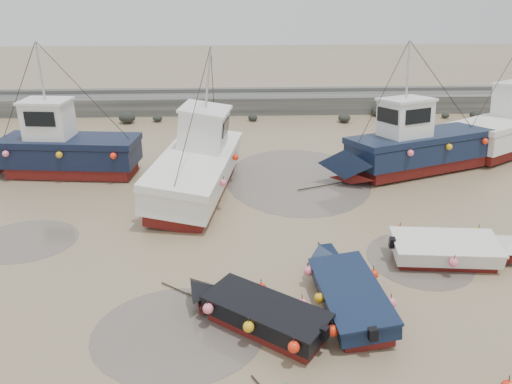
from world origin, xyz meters
TOP-DOWN VIEW (x-y plane):
  - ground at (0.00, 0.00)m, footprint 120.00×120.00m
  - seawall at (0.05, 21.99)m, footprint 60.00×4.92m
  - puddle_a at (-3.68, -1.89)m, footprint 4.71×4.71m
  - puddle_b at (4.13, 1.60)m, footprint 3.54×3.54m
  - puddle_c at (-9.78, 3.47)m, footprint 3.76×3.76m
  - puddle_d at (0.84, 9.15)m, footprint 6.84×6.84m
  - dinghy_1 at (1.16, -0.82)m, footprint 2.28×5.98m
  - dinghy_4 at (-1.61, -1.68)m, footprint 4.92×3.94m
  - dinghy_5 at (5.22, 1.39)m, footprint 5.74×2.21m
  - cabin_boat_0 at (-10.57, 10.18)m, footprint 9.56×3.17m
  - cabin_boat_1 at (-3.84, 8.16)m, footprint 4.27×11.27m
  - cabin_boat_2 at (6.35, 9.75)m, footprint 10.08×5.35m
  - person at (-3.68, 8.18)m, footprint 0.76×0.55m

SIDE VIEW (x-z plane):
  - ground at x=0.00m, z-range 0.00..0.00m
  - person at x=-3.68m, z-range -0.95..0.95m
  - puddle_a at x=-3.68m, z-range 0.00..0.01m
  - puddle_b at x=4.13m, z-range 0.00..0.01m
  - puddle_c at x=-9.78m, z-range 0.00..0.01m
  - puddle_d at x=0.84m, z-range 0.00..0.01m
  - dinghy_1 at x=1.16m, z-range -0.16..1.26m
  - dinghy_5 at x=5.22m, z-range -0.16..1.26m
  - dinghy_4 at x=-1.61m, z-range -0.16..1.27m
  - seawall at x=0.05m, z-range -0.12..1.38m
  - cabin_boat_1 at x=-3.84m, z-range -1.81..4.41m
  - cabin_boat_2 at x=6.35m, z-range -1.78..4.44m
  - cabin_boat_0 at x=-10.57m, z-range -1.75..4.47m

